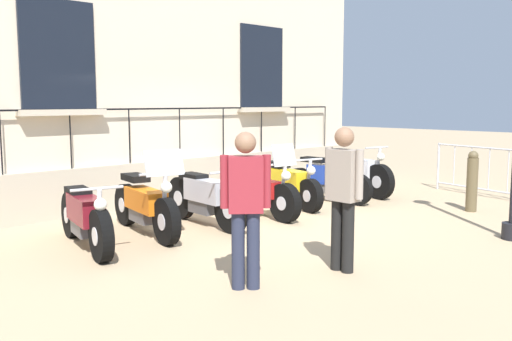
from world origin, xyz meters
TOP-DOWN VIEW (x-y plane):
  - ground_plane at (0.00, 0.00)m, footprint 60.00×60.00m
  - building_facade at (-2.53, 0.00)m, footprint 0.82×10.92m
  - motorcycle_maroon at (-0.06, -3.15)m, footprint 2.15×0.82m
  - motorcycle_orange at (-0.18, -2.12)m, footprint 2.20×0.80m
  - motorcycle_silver at (-0.02, -1.09)m, footprint 2.11×0.63m
  - motorcycle_red at (-0.02, 0.08)m, footprint 2.15×0.61m
  - motorcycle_yellow at (-0.24, 1.10)m, footprint 2.07×0.83m
  - motorcycle_blue at (-0.03, 2.07)m, footprint 2.00×0.61m
  - motorcycle_white at (-0.07, 3.13)m, footprint 2.03×0.73m
  - crowd_barrier at (1.81, 4.84)m, footprint 2.19×0.57m
  - bollard at (2.45, 3.08)m, footprint 0.20×0.20m
  - pedestrian_standing at (2.65, -2.74)m, footprint 0.40×0.42m
  - pedestrian_walking at (2.98, -1.50)m, footprint 0.53×0.23m

SIDE VIEW (x-z plane):
  - ground_plane at x=0.00m, z-range 0.00..0.00m
  - motorcycle_red at x=-0.02m, z-range -0.23..1.05m
  - motorcycle_yellow at x=-0.24m, z-range -0.07..0.89m
  - motorcycle_blue at x=-0.03m, z-range -0.08..0.92m
  - motorcycle_maroon at x=-0.06m, z-range -0.04..0.88m
  - motorcycle_orange at x=-0.18m, z-range -0.22..1.10m
  - motorcycle_white at x=-0.07m, z-range -0.09..0.97m
  - motorcycle_silver at x=-0.02m, z-range -0.03..0.92m
  - bollard at x=2.45m, z-range 0.00..1.11m
  - crowd_barrier at x=1.81m, z-range 0.04..1.09m
  - pedestrian_standing at x=2.65m, z-range 0.11..1.78m
  - pedestrian_walking at x=2.98m, z-range 0.11..1.80m
  - building_facade at x=-2.53m, z-range -0.13..7.00m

